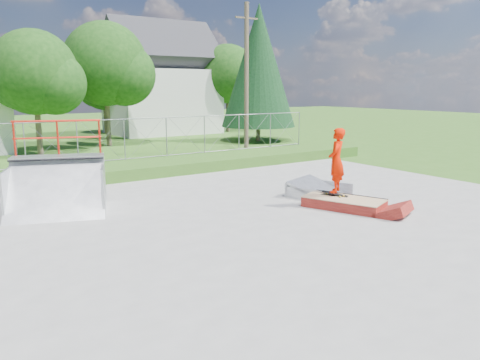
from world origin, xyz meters
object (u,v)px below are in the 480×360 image
(quarter_pipe, at_px, (55,169))
(skater, at_px, (336,163))
(flat_bank_ramp, at_px, (320,189))
(grind_box, at_px, (344,204))

(quarter_pipe, relative_size, skater, 1.35)
(quarter_pipe, distance_m, flat_bank_ramp, 8.32)
(grind_box, distance_m, skater, 1.26)
(flat_bank_ramp, bearing_deg, skater, -133.65)
(skater, bearing_deg, quarter_pipe, -63.70)
(quarter_pipe, distance_m, skater, 8.25)
(flat_bank_ramp, relative_size, skater, 0.91)
(grind_box, height_order, skater, skater)
(quarter_pipe, bearing_deg, skater, -8.61)
(grind_box, height_order, flat_bank_ramp, flat_bank_ramp)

